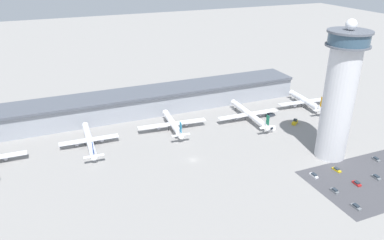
{
  "coord_description": "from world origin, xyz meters",
  "views": [
    {
      "loc": [
        -64.09,
        -153.22,
        96.9
      ],
      "look_at": [
        10.54,
        26.92,
        9.44
      ],
      "focal_mm": 35.0,
      "sensor_mm": 36.0,
      "label": 1
    }
  ],
  "objects": [
    {
      "name": "car_white_wagon",
      "position": [
        47.34,
        -62.2,
        0.59
      ],
      "size": [
        1.91,
        4.73,
        1.52
      ],
      "color": "black",
      "rests_on": "ground"
    },
    {
      "name": "car_red_hatchback",
      "position": [
        60.61,
        -49.05,
        0.57
      ],
      "size": [
        2.09,
        4.41,
        1.48
      ],
      "color": "black",
      "rests_on": "ground"
    },
    {
      "name": "service_truck_baggage",
      "position": [
        56.23,
        13.87,
        0.95
      ],
      "size": [
        6.02,
        3.91,
        2.75
      ],
      "color": "black",
      "rests_on": "ground"
    },
    {
      "name": "terminal_building",
      "position": [
        0.0,
        70.0,
        7.45
      ],
      "size": [
        203.34,
        25.0,
        14.72
      ],
      "color": "#9399A3",
      "rests_on": "ground"
    },
    {
      "name": "ground_plane",
      "position": [
        0.0,
        0.0,
        0.0
      ],
      "size": [
        1000.0,
        1000.0,
        0.0
      ],
      "primitive_type": "plane",
      "color": "gray"
    },
    {
      "name": "car_black_suv",
      "position": [
        86.24,
        -35.94,
        0.55
      ],
      "size": [
        1.81,
        4.53,
        1.43
      ],
      "color": "black",
      "rests_on": "ground"
    },
    {
      "name": "car_green_van",
      "position": [
        60.55,
        -36.15,
        0.54
      ],
      "size": [
        2.0,
        4.8,
        1.4
      ],
      "color": "black",
      "rests_on": "ground"
    },
    {
      "name": "car_yellow_taxi",
      "position": [
        72.84,
        -48.68,
        0.6
      ],
      "size": [
        1.81,
        4.66,
        1.54
      ],
      "color": "black",
      "rests_on": "ground"
    },
    {
      "name": "airplane_gate_delta",
      "position": [
        51.4,
        31.92,
        4.46
      ],
      "size": [
        40.88,
        44.74,
        12.09
      ],
      "color": "white",
      "rests_on": "ground"
    },
    {
      "name": "service_truck_catering",
      "position": [
        67.26,
        32.24,
        1.0
      ],
      "size": [
        6.6,
        3.58,
        2.88
      ],
      "color": "black",
      "rests_on": "ground"
    },
    {
      "name": "parking_lot_surface",
      "position": [
        72.84,
        -49.27,
        0.0
      ],
      "size": [
        64.0,
        40.0,
        0.01
      ],
      "primitive_type": "cube",
      "color": "#424247",
      "rests_on": "ground"
    },
    {
      "name": "airplane_gate_echo",
      "position": [
        98.42,
        36.66,
        4.37
      ],
      "size": [
        39.41,
        36.31,
        13.21
      ],
      "color": "silver",
      "rests_on": "ground"
    },
    {
      "name": "airplane_gate_bravo",
      "position": [
        -46.43,
        35.62,
        3.78
      ],
      "size": [
        31.94,
        41.41,
        11.55
      ],
      "color": "silver",
      "rests_on": "ground"
    },
    {
      "name": "car_grey_coupe",
      "position": [
        46.84,
        -36.15,
        0.6
      ],
      "size": [
        1.93,
        4.67,
        1.53
      ],
      "color": "black",
      "rests_on": "ground"
    },
    {
      "name": "airplane_gate_charlie",
      "position": [
        2.33,
        37.01,
        4.39
      ],
      "size": [
        41.48,
        35.92,
        12.42
      ],
      "color": "white",
      "rests_on": "ground"
    },
    {
      "name": "service_truck_fuel",
      "position": [
        75.33,
        16.78,
        1.06
      ],
      "size": [
        5.91,
        5.16,
        3.03
      ],
      "color": "black",
      "rests_on": "ground"
    },
    {
      "name": "car_blue_compact",
      "position": [
        47.11,
        -49.79,
        0.62
      ],
      "size": [
        1.77,
        4.18,
        1.58
      ],
      "color": "black",
      "rests_on": "ground"
    },
    {
      "name": "control_tower",
      "position": [
        67.38,
        -23.01,
        34.62
      ],
      "size": [
        20.37,
        20.37,
        69.99
      ],
      "color": "silver",
      "rests_on": "ground"
    }
  ]
}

